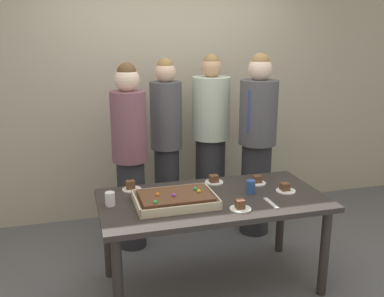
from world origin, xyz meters
TOP-DOWN VIEW (x-y plane):
  - ground_plane at (0.00, 0.00)m, footprint 12.00×12.00m
  - interior_back_panel at (0.00, 1.60)m, footprint 8.00×0.12m
  - party_table at (0.00, 0.00)m, footprint 1.68×0.86m
  - sheet_cake at (-0.29, -0.03)m, footprint 0.58×0.41m
  - plated_slice_near_left at (0.58, -0.03)m, footprint 0.15×0.15m
  - plated_slice_near_right at (-0.56, 0.33)m, footprint 0.15×0.15m
  - plated_slice_far_left at (0.11, 0.31)m, footprint 0.15×0.15m
  - plated_slice_far_right at (0.11, -0.26)m, footprint 0.15×0.15m
  - plated_slice_center_front at (0.44, 0.20)m, footprint 0.15×0.15m
  - drink_cup_nearest at (-0.75, 0.06)m, footprint 0.07×0.07m
  - drink_cup_middle at (0.31, 0.02)m, footprint 0.07×0.07m
  - cake_server_utensil at (0.37, -0.22)m, footprint 0.03×0.20m
  - person_serving_front at (0.70, 0.78)m, footprint 0.35×0.35m
  - person_green_shirt_behind at (-0.11, 1.09)m, footprint 0.30×0.30m
  - person_striped_tie_right at (-0.50, 0.81)m, footprint 0.31×0.31m
  - person_far_right_suit at (0.34, 1.09)m, footprint 0.37×0.37m

SIDE VIEW (x-z plane):
  - ground_plane at x=0.00m, z-range 0.00..0.00m
  - party_table at x=0.00m, z-range 0.28..1.01m
  - cake_server_utensil at x=0.37m, z-range 0.73..0.74m
  - plated_slice_center_front at x=0.44m, z-range 0.72..0.78m
  - plated_slice_near_left at x=0.58m, z-range 0.72..0.78m
  - plated_slice_far_right at x=0.11m, z-range 0.72..0.79m
  - plated_slice_far_left at x=0.11m, z-range 0.72..0.79m
  - plated_slice_near_right at x=-0.56m, z-range 0.72..0.79m
  - sheet_cake at x=-0.29m, z-range 0.72..0.81m
  - drink_cup_nearest at x=-0.75m, z-range 0.73..0.83m
  - drink_cup_middle at x=0.31m, z-range 0.73..0.83m
  - person_far_right_suit at x=0.34m, z-range 0.02..1.75m
  - person_striped_tie_right at x=-0.50m, z-range 0.05..1.73m
  - person_green_shirt_behind at x=-0.11m, z-range 0.04..1.74m
  - person_serving_front at x=0.70m, z-range 0.04..1.78m
  - interior_back_panel at x=0.00m, z-range 0.00..3.00m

